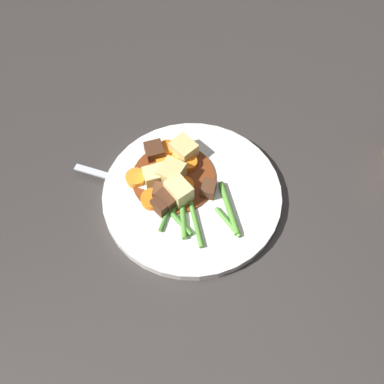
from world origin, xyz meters
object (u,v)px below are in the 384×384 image
object	(u,v)px
carrot_slice_0	(167,149)
potato_chunk_0	(184,150)
fork	(133,184)
carrot_slice_2	(188,163)
carrot_slice_1	(136,178)
meat_chunk_3	(154,151)
meat_chunk_4	(208,189)
potato_chunk_1	(180,194)
potato_chunk_2	(155,176)
meat_chunk_0	(170,198)
dinner_plate	(192,195)
carrot_slice_5	(152,199)
carrot_slice_4	(183,186)
carrot_slice_3	(167,160)
meat_chunk_2	(161,205)
meat_chunk_1	(163,192)
potato_chunk_3	(172,174)

from	to	relation	value
carrot_slice_0	potato_chunk_0	world-z (taller)	potato_chunk_0
fork	carrot_slice_2	bearing A→B (deg)	-94.07
carrot_slice_1	fork	distance (m)	0.01
meat_chunk_3	meat_chunk_4	bearing A→B (deg)	-156.50
potato_chunk_1	meat_chunk_4	world-z (taller)	potato_chunk_1
potato_chunk_2	meat_chunk_0	size ratio (longest dim) A/B	1.04
dinner_plate	carrot_slice_5	distance (m)	0.06
carrot_slice_4	meat_chunk_0	world-z (taller)	meat_chunk_0
meat_chunk_0	fork	bearing A→B (deg)	33.99
carrot_slice_5	meat_chunk_0	world-z (taller)	meat_chunk_0
carrot_slice_4	meat_chunk_3	bearing A→B (deg)	9.47
dinner_plate	carrot_slice_4	xyz separation A→B (m)	(0.01, 0.01, 0.01)
dinner_plate	potato_chunk_1	distance (m)	0.03
carrot_slice_3	meat_chunk_2	size ratio (longest dim) A/B	1.35
carrot_slice_4	meat_chunk_1	size ratio (longest dim) A/B	1.20
carrot_slice_4	potato_chunk_2	world-z (taller)	potato_chunk_2
carrot_slice_3	potato_chunk_2	bearing A→B (deg)	127.72
dinner_plate	potato_chunk_3	world-z (taller)	potato_chunk_3
carrot_slice_2	meat_chunk_1	xyz separation A→B (m)	(-0.03, 0.06, 0.00)
carrot_slice_2	potato_chunk_3	size ratio (longest dim) A/B	0.81
dinner_plate	potato_chunk_3	distance (m)	0.04
potato_chunk_0	potato_chunk_1	distance (m)	0.08
dinner_plate	meat_chunk_3	xyz separation A→B (m)	(0.08, 0.02, 0.02)
dinner_plate	carrot_slice_4	bearing A→B (deg)	35.23
potato_chunk_2	meat_chunk_3	bearing A→B (deg)	-23.81
meat_chunk_0	meat_chunk_3	size ratio (longest dim) A/B	1.05
carrot_slice_5	meat_chunk_0	distance (m)	0.03
carrot_slice_4	meat_chunk_2	xyz separation A→B (m)	(-0.02, 0.04, 0.01)
carrot_slice_3	potato_chunk_2	size ratio (longest dim) A/B	1.06
carrot_slice_1	potato_chunk_2	xyz separation A→B (m)	(-0.01, -0.02, 0.01)
potato_chunk_1	fork	bearing A→B (deg)	42.15
meat_chunk_0	meat_chunk_1	bearing A→B (deg)	17.12
carrot_slice_4	potato_chunk_2	bearing A→B (deg)	46.13
dinner_plate	potato_chunk_0	distance (m)	0.07
meat_chunk_1	potato_chunk_0	bearing A→B (deg)	-48.98
dinner_plate	meat_chunk_1	bearing A→B (deg)	71.05
carrot_slice_5	meat_chunk_3	size ratio (longest dim) A/B	1.13
carrot_slice_4	meat_chunk_0	xyz separation A→B (m)	(-0.01, 0.03, 0.01)
dinner_plate	fork	bearing A→B (deg)	54.36
meat_chunk_0	carrot_slice_0	bearing A→B (deg)	-21.67
carrot_slice_1	meat_chunk_0	world-z (taller)	meat_chunk_0
meat_chunk_2	meat_chunk_4	world-z (taller)	meat_chunk_2
potato_chunk_3	meat_chunk_4	xyz separation A→B (m)	(-0.04, -0.04, -0.01)
meat_chunk_2	meat_chunk_4	xyz separation A→B (m)	(-0.01, -0.07, -0.00)
carrot_slice_3	meat_chunk_4	world-z (taller)	meat_chunk_4
fork	meat_chunk_0	bearing A→B (deg)	-146.01
carrot_slice_3	meat_chunk_1	xyz separation A→B (m)	(-0.05, 0.03, 0.01)
potato_chunk_2	fork	size ratio (longest dim) A/B	0.23
carrot_slice_0	meat_chunk_3	bearing A→B (deg)	84.93
carrot_slice_2	meat_chunk_4	distance (m)	0.06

